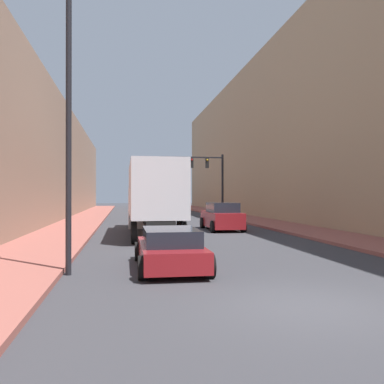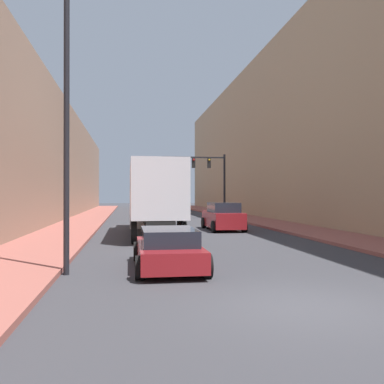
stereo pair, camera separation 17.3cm
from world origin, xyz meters
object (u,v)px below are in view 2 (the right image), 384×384
(traffic_signal_gantry, at_px, (207,173))
(street_lamp, at_px, (67,88))
(semi_truck, at_px, (153,196))
(sedan_car, at_px, (168,249))
(suv_car, at_px, (223,217))

(traffic_signal_gantry, distance_m, street_lamp, 27.36)
(semi_truck, xyz_separation_m, sedan_car, (-0.19, -11.41, -1.56))
(suv_car, bearing_deg, sedan_car, -109.36)
(semi_truck, relative_size, traffic_signal_gantry, 2.10)
(sedan_car, distance_m, street_lamp, 5.47)
(suv_car, bearing_deg, street_lamp, -118.64)
(sedan_car, xyz_separation_m, suv_car, (4.65, 13.22, 0.22))
(semi_truck, bearing_deg, sedan_car, -90.95)
(sedan_car, height_order, street_lamp, street_lamp)
(semi_truck, height_order, street_lamp, street_lamp)
(suv_car, distance_m, traffic_signal_gantry, 12.62)
(traffic_signal_gantry, height_order, street_lamp, street_lamp)
(street_lamp, bearing_deg, suv_car, 61.36)
(semi_truck, bearing_deg, street_lamp, -104.41)
(semi_truck, relative_size, sedan_car, 2.71)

